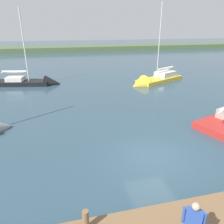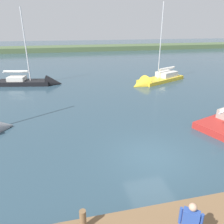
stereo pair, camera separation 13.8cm
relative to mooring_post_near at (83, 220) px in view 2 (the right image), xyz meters
The scene contains 6 objects.
ground_plane 5.78m from the mooring_post_near, 135.35° to the right, with size 200.00×200.00×0.00m, color #2D4756.
far_shoreline 58.43m from the mooring_post_near, 93.99° to the right, with size 180.00×8.00×2.40m, color #4C603D.
mooring_post_near is the anchor object (origin of this frame).
sailboat_outer_mooring 21.63m from the mooring_post_near, 80.78° to the right, with size 7.67×3.39×9.19m.
sailboat_behind_pier 21.71m from the mooring_post_near, 118.98° to the right, with size 8.17×5.47×9.98m.
person_on_dock 3.15m from the mooring_post_near, 155.39° to the left, with size 0.52×0.44×1.62m.
Camera 2 is at (4.31, 9.10, 6.48)m, focal length 34.78 mm.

